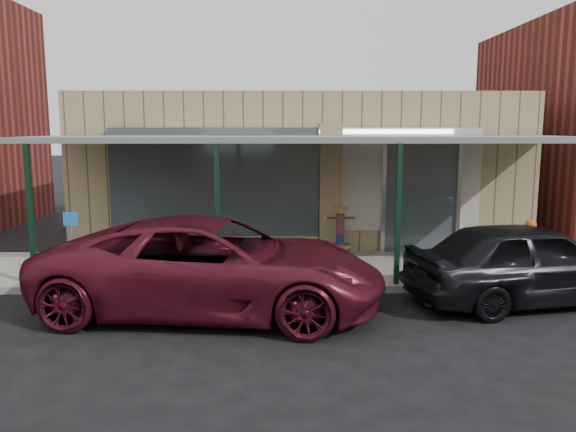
{
  "coord_description": "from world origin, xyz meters",
  "views": [
    {
      "loc": [
        -0.53,
        -8.88,
        3.29
      ],
      "look_at": [
        -0.39,
        2.6,
        1.48
      ],
      "focal_mm": 35.0,
      "sensor_mm": 36.0,
      "label": 1
    }
  ],
  "objects_px": {
    "barrel_pumpkin": "(258,263)",
    "car_maroon": "(213,266)",
    "handicap_sign": "(72,236)",
    "parked_sedan": "(530,262)",
    "barrel_scarecrow": "(340,240)"
  },
  "relations": [
    {
      "from": "barrel_pumpkin",
      "to": "car_maroon",
      "type": "height_order",
      "value": "car_maroon"
    },
    {
      "from": "handicap_sign",
      "to": "parked_sedan",
      "type": "bearing_deg",
      "value": -21.97
    },
    {
      "from": "barrel_scarecrow",
      "to": "handicap_sign",
      "type": "height_order",
      "value": "handicap_sign"
    },
    {
      "from": "barrel_scarecrow",
      "to": "car_maroon",
      "type": "xyz_separation_m",
      "value": [
        -2.64,
        -3.48,
        0.24
      ]
    },
    {
      "from": "barrel_scarecrow",
      "to": "parked_sedan",
      "type": "height_order",
      "value": "parked_sedan"
    },
    {
      "from": "barrel_scarecrow",
      "to": "car_maroon",
      "type": "bearing_deg",
      "value": -148.8
    },
    {
      "from": "barrel_pumpkin",
      "to": "parked_sedan",
      "type": "relative_size",
      "value": 0.15
    },
    {
      "from": "parked_sedan",
      "to": "car_maroon",
      "type": "distance_m",
      "value": 5.9
    },
    {
      "from": "handicap_sign",
      "to": "parked_sedan",
      "type": "xyz_separation_m",
      "value": [
        9.07,
        -1.39,
        -0.26
      ]
    },
    {
      "from": "parked_sedan",
      "to": "barrel_pumpkin",
      "type": "bearing_deg",
      "value": 60.78
    },
    {
      "from": "barrel_pumpkin",
      "to": "parked_sedan",
      "type": "bearing_deg",
      "value": -18.06
    },
    {
      "from": "barrel_pumpkin",
      "to": "barrel_scarecrow",
      "type": "bearing_deg",
      "value": 35.43
    },
    {
      "from": "barrel_pumpkin",
      "to": "parked_sedan",
      "type": "height_order",
      "value": "parked_sedan"
    },
    {
      "from": "handicap_sign",
      "to": "car_maroon",
      "type": "xyz_separation_m",
      "value": [
        3.18,
        -1.81,
        -0.21
      ]
    },
    {
      "from": "barrel_scarecrow",
      "to": "parked_sedan",
      "type": "bearing_deg",
      "value": -64.87
    }
  ]
}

